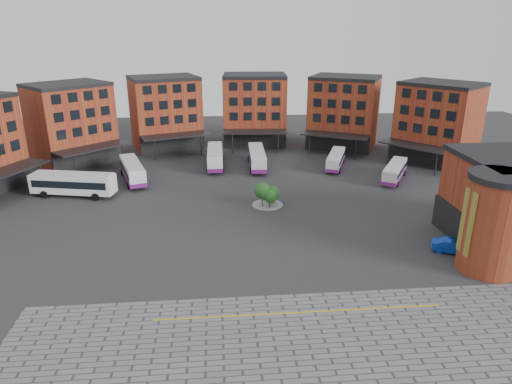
{
  "coord_description": "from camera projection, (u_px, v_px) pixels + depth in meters",
  "views": [
    {
      "loc": [
        -4.95,
        -48.26,
        24.49
      ],
      "look_at": [
        -0.11,
        6.81,
        4.0
      ],
      "focal_mm": 32.0,
      "sensor_mm": 36.0,
      "label": 1
    }
  ],
  "objects": [
    {
      "name": "bus_b",
      "position": [
        132.0,
        171.0,
        74.92
      ],
      "size": [
        6.06,
        11.74,
        3.24
      ],
      "rotation": [
        0.0,
        0.0,
        0.31
      ],
      "color": "white",
      "rests_on": "ground"
    },
    {
      "name": "tree_island",
      "position": [
        268.0,
        194.0,
        64.41
      ],
      "size": [
        4.4,
        4.4,
        3.62
      ],
      "color": "gray",
      "rests_on": "ground"
    },
    {
      "name": "bus_c",
      "position": [
        215.0,
        157.0,
        82.49
      ],
      "size": [
        2.99,
        11.65,
        3.28
      ],
      "rotation": [
        0.0,
        0.0,
        -0.0
      ],
      "color": "white",
      "rests_on": "ground"
    },
    {
      "name": "ground",
      "position": [
        262.0,
        243.0,
        53.99
      ],
      "size": [
        160.0,
        160.0,
        0.0
      ],
      "primitive_type": "plane",
      "color": "#28282B",
      "rests_on": "ground"
    },
    {
      "name": "bus_e",
      "position": [
        336.0,
        160.0,
        81.91
      ],
      "size": [
        5.73,
        10.01,
        2.78
      ],
      "rotation": [
        0.0,
        0.0,
        -0.38
      ],
      "color": "silver",
      "rests_on": "ground"
    },
    {
      "name": "bus_d",
      "position": [
        257.0,
        158.0,
        82.09
      ],
      "size": [
        3.12,
        11.6,
        3.25
      ],
      "rotation": [
        0.0,
        0.0,
        -0.02
      ],
      "color": "silver",
      "rests_on": "ground"
    },
    {
      "name": "blue_car",
      "position": [
        454.0,
        246.0,
        51.6
      ],
      "size": [
        5.03,
        3.52,
        1.57
      ],
      "primitive_type": "imported",
      "rotation": [
        0.0,
        0.0,
        1.14
      ],
      "color": "#0D34AA",
      "rests_on": "ground"
    },
    {
      "name": "bus_f",
      "position": [
        395.0,
        171.0,
        75.32
      ],
      "size": [
        7.19,
        9.81,
        2.83
      ],
      "rotation": [
        0.0,
        0.0,
        -0.54
      ],
      "color": "silver",
      "rests_on": "ground"
    },
    {
      "name": "paving_zone",
      "position": [
        319.0,
        377.0,
        33.61
      ],
      "size": [
        50.0,
        22.0,
        0.02
      ],
      "primitive_type": "cube",
      "color": "slate",
      "rests_on": "ground"
    },
    {
      "name": "main_building",
      "position": [
        217.0,
        120.0,
        86.82
      ],
      "size": [
        94.14,
        42.48,
        14.6
      ],
      "color": "brown",
      "rests_on": "ground"
    },
    {
      "name": "bus_a",
      "position": [
        73.0,
        183.0,
        68.12
      ],
      "size": [
        12.88,
        5.43,
        3.55
      ],
      "rotation": [
        0.0,
        0.0,
        1.36
      ],
      "color": "white",
      "rests_on": "ground"
    },
    {
      "name": "yellow_line",
      "position": [
        299.0,
        312.0,
        41.07
      ],
      "size": [
        26.0,
        0.15,
        0.02
      ],
      "primitive_type": "cube",
      "color": "gold",
      "rests_on": "paving_zone"
    }
  ]
}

